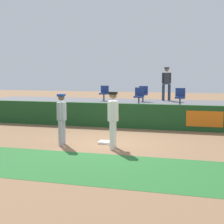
% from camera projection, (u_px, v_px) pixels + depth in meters
% --- Properties ---
extents(ground_plane, '(60.00, 60.00, 0.00)m').
position_uv_depth(ground_plane, '(111.00, 144.00, 11.25)').
color(ground_plane, '#846042').
extents(grass_foreground_strip, '(18.00, 2.80, 0.01)m').
position_uv_depth(grass_foreground_strip, '(83.00, 166.00, 8.58)').
color(grass_foreground_strip, '#26662B').
rests_on(grass_foreground_strip, ground_plane).
extents(first_base, '(0.40, 0.40, 0.08)m').
position_uv_depth(first_base, '(105.00, 142.00, 11.35)').
color(first_base, white).
rests_on(first_base, ground_plane).
extents(player_fielder_home, '(0.37, 0.58, 1.87)m').
position_uv_depth(player_fielder_home, '(113.00, 116.00, 10.50)').
color(player_fielder_home, white).
rests_on(player_fielder_home, ground_plane).
extents(player_runner_visitor, '(0.37, 0.49, 1.76)m').
position_uv_depth(player_runner_visitor, '(62.00, 116.00, 11.02)').
color(player_runner_visitor, '#9EA3AD').
rests_on(player_runner_visitor, ground_plane).
extents(field_wall, '(18.00, 0.26, 1.11)m').
position_uv_depth(field_wall, '(131.00, 116.00, 14.42)').
color(field_wall, '#19471E').
rests_on(field_wall, ground_plane).
extents(bleacher_platform, '(18.00, 4.80, 0.92)m').
position_uv_depth(bleacher_platform, '(140.00, 111.00, 16.90)').
color(bleacher_platform, '#59595E').
rests_on(bleacher_platform, ground_plane).
extents(seat_front_right, '(0.46, 0.44, 0.84)m').
position_uv_depth(seat_front_right, '(180.00, 96.00, 15.17)').
color(seat_front_right, '#4C4C51').
rests_on(seat_front_right, bleacher_platform).
extents(seat_back_left, '(0.45, 0.44, 0.84)m').
position_uv_depth(seat_back_left, '(104.00, 92.00, 17.99)').
color(seat_back_left, '#4C4C51').
rests_on(seat_back_left, bleacher_platform).
extents(seat_front_center, '(0.45, 0.44, 0.84)m').
position_uv_depth(seat_front_center, '(139.00, 95.00, 15.67)').
color(seat_front_center, '#4C4C51').
rests_on(seat_front_center, bleacher_platform).
extents(seat_back_center, '(0.47, 0.44, 0.84)m').
position_uv_depth(seat_back_center, '(143.00, 93.00, 17.42)').
color(seat_back_center, '#4C4C51').
rests_on(seat_back_center, bleacher_platform).
extents(spectator_hooded, '(0.50, 0.44, 1.86)m').
position_uv_depth(spectator_hooded, '(166.00, 81.00, 17.99)').
color(spectator_hooded, '#33384C').
rests_on(spectator_hooded, bleacher_platform).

